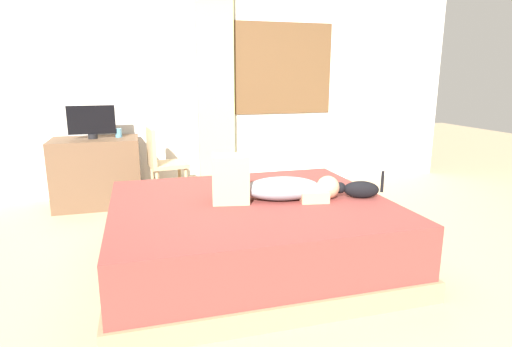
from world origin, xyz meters
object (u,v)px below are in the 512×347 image
Objects in this scene: bed at (250,233)px; cat at (359,189)px; desk at (97,172)px; chair_by_desk at (162,161)px; person_lying at (269,185)px; tv_monitor at (92,122)px; cup at (119,133)px.

bed is 0.87m from cat.
desk is 1.05× the size of chair_by_desk.
chair_by_desk is (0.68, -0.24, 0.14)m from desk.
person_lying is 1.05× the size of desk.
person_lying is 1.96× the size of tv_monitor.
cup is (-0.97, 1.93, 0.54)m from bed.
bed is 0.39m from person_lying.
tv_monitor reaches higher than chair_by_desk.
cat is 0.40× the size of chair_by_desk.
tv_monitor is (-1.23, 1.89, 0.67)m from bed.
desk is 0.55m from tv_monitor.
chair_by_desk is (0.43, -0.28, -0.28)m from cup.
desk is (-1.22, 1.89, 0.12)m from bed.
tv_monitor reaches higher than cup.
desk is at bearing 125.14° from person_lying.
cat reaches higher than bed.
cup is at bearing 7.40° from tv_monitor.
tv_monitor reaches higher than person_lying.
cup is at bearing 130.16° from cat.
tv_monitor reaches higher than desk.
desk is at bearing -172.24° from cup.
chair_by_desk reaches higher than cup.
chair_by_desk is at bearing -19.45° from tv_monitor.
tv_monitor is (-1.37, 1.92, 0.30)m from person_lying.
cup is (-1.76, 2.09, 0.22)m from cat.
bed is at bearing -63.30° from cup.
desk is 9.38× the size of cup.
bed is 2.25m from desk.
cup is (0.26, 0.03, -0.13)m from tv_monitor.
cat is 2.88m from desk.
cat is at bearing -45.60° from desk.
person_lying is at bearing -68.05° from chair_by_desk.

